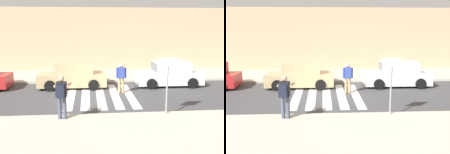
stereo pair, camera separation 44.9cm
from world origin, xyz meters
TOP-DOWN VIEW (x-y plane):
  - ground_plane at (0.00, 0.00)m, footprint 120.00×120.00m
  - sidewalk_near at (0.00, -6.20)m, footprint 60.00×6.00m
  - sidewalk_far at (0.00, 6.00)m, footprint 60.00×4.80m
  - building_facade_far at (0.00, 10.40)m, footprint 56.00×4.00m
  - crosswalk_stripe_0 at (-1.60, 0.20)m, footprint 0.44×5.20m
  - crosswalk_stripe_1 at (-0.80, 0.20)m, footprint 0.44×5.20m
  - crosswalk_stripe_2 at (0.00, 0.20)m, footprint 0.44×5.20m
  - crosswalk_stripe_3 at (0.80, 0.20)m, footprint 0.44×5.20m
  - crosswalk_stripe_4 at (1.60, 0.20)m, footprint 0.44×5.20m
  - stop_sign at (2.58, -3.42)m, footprint 0.76×0.08m
  - photographer_with_backpack at (-1.68, -3.74)m, footprint 0.65×0.89m
  - pedestrian_crossing at (1.20, 0.65)m, footprint 0.58×0.26m
  - parked_car_tan at (-1.57, 2.30)m, footprint 4.10×1.92m
  - parked_car_white at (4.47, 2.30)m, footprint 4.10×1.92m

SIDE VIEW (x-z plane):
  - ground_plane at x=0.00m, z-range 0.00..0.00m
  - crosswalk_stripe_0 at x=-1.60m, z-range 0.00..0.01m
  - crosswalk_stripe_1 at x=-0.80m, z-range 0.00..0.01m
  - crosswalk_stripe_2 at x=0.00m, z-range 0.00..0.01m
  - crosswalk_stripe_3 at x=0.80m, z-range 0.00..0.01m
  - crosswalk_stripe_4 at x=1.60m, z-range 0.00..0.01m
  - sidewalk_near at x=0.00m, z-range 0.00..0.14m
  - sidewalk_far at x=0.00m, z-range 0.00..0.14m
  - parked_car_tan at x=-1.57m, z-range -0.05..1.50m
  - parked_car_white at x=4.47m, z-range -0.05..1.50m
  - pedestrian_crossing at x=1.20m, z-range 0.11..1.84m
  - photographer_with_backpack at x=-1.68m, z-range 0.31..2.03m
  - stop_sign at x=2.58m, z-range 0.67..3.00m
  - building_facade_far at x=0.00m, z-range 0.00..5.27m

